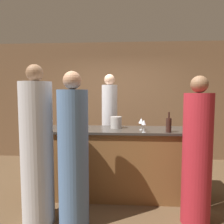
# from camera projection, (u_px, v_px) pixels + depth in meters

# --- Properties ---
(ground_plane) EXTENTS (14.00, 14.00, 0.00)m
(ground_plane) POSITION_uv_depth(u_px,v_px,m) (115.00, 195.00, 3.43)
(ground_plane) COLOR #4C3823
(back_wall) EXTENTS (8.00, 0.06, 2.80)m
(back_wall) POSITION_uv_depth(u_px,v_px,m) (119.00, 101.00, 5.30)
(back_wall) COLOR brown
(back_wall) RESTS_ON ground_plane
(bar_counter) EXTENTS (2.60, 0.68, 1.05)m
(bar_counter) POSITION_uv_depth(u_px,v_px,m) (115.00, 162.00, 3.39)
(bar_counter) COLOR brown
(bar_counter) RESTS_ON ground_plane
(bartender) EXTENTS (0.29, 0.29, 1.94)m
(bartender) POSITION_uv_depth(u_px,v_px,m) (110.00, 130.00, 4.04)
(bartender) COLOR #B2B2B7
(bartender) RESTS_ON ground_plane
(guest_0) EXTENTS (0.39, 0.39, 1.93)m
(guest_0) POSITION_uv_depth(u_px,v_px,m) (37.00, 151.00, 2.65)
(guest_0) COLOR #B2B2B7
(guest_0) RESTS_ON ground_plane
(guest_1) EXTENTS (0.35, 0.35, 1.80)m
(guest_1) POSITION_uv_depth(u_px,v_px,m) (197.00, 156.00, 2.63)
(guest_1) COLOR maroon
(guest_1) RESTS_ON ground_plane
(guest_2) EXTENTS (0.36, 0.36, 1.85)m
(guest_2) POSITION_uv_depth(u_px,v_px,m) (73.00, 155.00, 2.59)
(guest_2) COLOR #4C6B93
(guest_2) RESTS_ON ground_plane
(wine_bottle_0) EXTENTS (0.08, 0.08, 0.29)m
(wine_bottle_0) POSITION_uv_depth(u_px,v_px,m) (169.00, 125.00, 3.03)
(wine_bottle_0) COLOR black
(wine_bottle_0) RESTS_ON bar_counter
(wine_bottle_1) EXTENTS (0.07, 0.07, 0.28)m
(wine_bottle_1) POSITION_uv_depth(u_px,v_px,m) (67.00, 121.00, 3.49)
(wine_bottle_1) COLOR black
(wine_bottle_1) RESTS_ON bar_counter
(ice_bucket) EXTENTS (0.18, 0.18, 0.18)m
(ice_bucket) POSITION_uv_depth(u_px,v_px,m) (116.00, 122.00, 3.40)
(ice_bucket) COLOR #9E9993
(ice_bucket) RESTS_ON bar_counter
(wine_glass_0) EXTENTS (0.06, 0.06, 0.18)m
(wine_glass_0) POSITION_uv_depth(u_px,v_px,m) (144.00, 123.00, 3.03)
(wine_glass_0) COLOR silver
(wine_glass_0) RESTS_ON bar_counter
(wine_glass_1) EXTENTS (0.07, 0.07, 0.14)m
(wine_glass_1) POSITION_uv_depth(u_px,v_px,m) (79.00, 122.00, 3.34)
(wine_glass_1) COLOR silver
(wine_glass_1) RESTS_ON bar_counter
(wine_glass_2) EXTENTS (0.08, 0.08, 0.17)m
(wine_glass_2) POSITION_uv_depth(u_px,v_px,m) (141.00, 121.00, 3.22)
(wine_glass_2) COLOR silver
(wine_glass_2) RESTS_ON bar_counter
(wine_glass_3) EXTENTS (0.08, 0.08, 0.16)m
(wine_glass_3) POSITION_uv_depth(u_px,v_px,m) (191.00, 122.00, 3.23)
(wine_glass_3) COLOR silver
(wine_glass_3) RESTS_ON bar_counter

